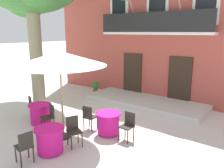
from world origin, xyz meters
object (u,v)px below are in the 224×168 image
(cafe_chair_middle_1, at_px, (33,105))
(cafe_umbrella, at_px, (60,59))
(cafe_table_near_tree, at_px, (50,140))
(cafe_table_front, at_px, (108,123))
(cafe_chair_front_1, at_px, (89,116))
(ground_planter_left, at_px, (95,87))
(cafe_table_middle, at_px, (40,114))
(cafe_chair_middle_0, at_px, (49,116))
(cafe_chair_near_tree_0, at_px, (74,129))
(cafe_chair_near_tree_1, at_px, (25,145))
(cafe_chair_front_0, at_px, (128,124))

(cafe_chair_middle_1, relative_size, cafe_umbrella, 0.31)
(cafe_table_near_tree, distance_m, cafe_table_front, 2.06)
(cafe_chair_front_1, height_order, ground_planter_left, cafe_chair_front_1)
(cafe_chair_middle_1, xyz_separation_m, cafe_umbrella, (2.33, -0.48, 2.08))
(ground_planter_left, bearing_deg, cafe_table_middle, -75.47)
(cafe_table_middle, height_order, cafe_chair_middle_0, cafe_chair_middle_0)
(cafe_chair_near_tree_0, bearing_deg, cafe_table_near_tree, -107.87)
(cafe_chair_near_tree_1, bearing_deg, cafe_chair_middle_1, 141.91)
(cafe_chair_near_tree_1, distance_m, ground_planter_left, 7.22)
(cafe_table_near_tree, relative_size, cafe_chair_near_tree_1, 0.95)
(cafe_umbrella, height_order, ground_planter_left, cafe_umbrella)
(cafe_chair_middle_0, distance_m, cafe_chair_front_1, 1.41)
(cafe_chair_front_0, bearing_deg, ground_planter_left, 140.85)
(cafe_chair_near_tree_0, relative_size, cafe_chair_middle_0, 1.00)
(cafe_chair_near_tree_1, xyz_separation_m, cafe_chair_middle_1, (-2.70, 2.12, 0.00))
(cafe_table_front, relative_size, cafe_chair_front_1, 0.95)
(cafe_chair_front_1, bearing_deg, cafe_table_near_tree, -85.67)
(cafe_table_front, bearing_deg, cafe_chair_middle_1, -169.69)
(cafe_chair_near_tree_1, bearing_deg, cafe_umbrella, 102.88)
(cafe_chair_near_tree_1, bearing_deg, cafe_chair_front_0, 63.07)
(cafe_chair_near_tree_0, height_order, cafe_umbrella, cafe_umbrella)
(cafe_table_middle, xyz_separation_m, cafe_chair_middle_1, (-0.73, 0.20, 0.14))
(cafe_table_near_tree, height_order, cafe_umbrella, cafe_umbrella)
(cafe_chair_front_0, relative_size, cafe_chair_front_1, 1.00)
(cafe_table_near_tree, bearing_deg, cafe_umbrella, 115.99)
(cafe_table_near_tree, bearing_deg, cafe_chair_front_0, 56.21)
(cafe_chair_front_0, bearing_deg, cafe_chair_middle_0, -159.05)
(cafe_chair_near_tree_1, height_order, cafe_chair_front_0, same)
(cafe_chair_middle_1, bearing_deg, cafe_umbrella, -11.71)
(cafe_chair_front_1, xyz_separation_m, cafe_umbrella, (-0.29, -0.94, 2.08))
(cafe_chair_front_0, distance_m, ground_planter_left, 5.89)
(cafe_chair_near_tree_1, distance_m, cafe_umbrella, 2.67)
(cafe_chair_middle_1, height_order, cafe_chair_front_1, same)
(cafe_table_middle, bearing_deg, cafe_table_front, 17.11)
(cafe_table_middle, xyz_separation_m, cafe_table_front, (2.63, 0.81, 0.00))
(cafe_chair_front_0, xyz_separation_m, cafe_umbrella, (-1.78, -1.14, 2.08))
(cafe_chair_middle_0, distance_m, cafe_umbrella, 2.26)
(cafe_chair_front_1, bearing_deg, cafe_table_front, 11.48)
(cafe_chair_front_1, bearing_deg, cafe_table_middle, -160.78)
(cafe_umbrella, xyz_separation_m, ground_planter_left, (-2.78, 4.86, -2.23))
(cafe_table_near_tree, distance_m, cafe_umbrella, 2.43)
(cafe_chair_middle_0, bearing_deg, cafe_chair_front_0, 20.95)
(cafe_table_middle, xyz_separation_m, cafe_chair_middle_0, (0.74, -0.16, 0.14))
(cafe_table_near_tree, relative_size, cafe_chair_middle_0, 0.95)
(cafe_umbrella, relative_size, ground_planter_left, 4.21)
(cafe_table_near_tree, bearing_deg, ground_planter_left, 119.24)
(cafe_chair_near_tree_0, xyz_separation_m, cafe_table_middle, (-2.26, 0.45, -0.14))
(cafe_table_near_tree, xyz_separation_m, cafe_umbrella, (-0.43, 0.88, 2.22))
(cafe_chair_near_tree_0, relative_size, cafe_umbrella, 0.31)
(cafe_table_front, relative_size, cafe_chair_front_0, 0.95)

